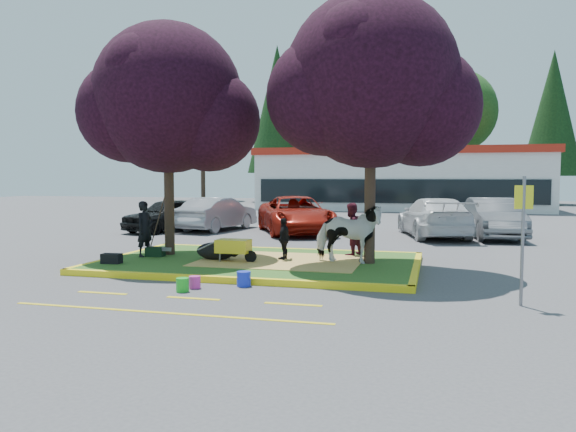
% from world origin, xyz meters
% --- Properties ---
extents(ground, '(90.00, 90.00, 0.00)m').
position_xyz_m(ground, '(0.00, 0.00, 0.00)').
color(ground, '#424244').
rests_on(ground, ground).
extents(median_island, '(8.00, 5.00, 0.15)m').
position_xyz_m(median_island, '(0.00, 0.00, 0.07)').
color(median_island, '#285A1C').
rests_on(median_island, ground).
extents(curb_near, '(8.30, 0.16, 0.15)m').
position_xyz_m(curb_near, '(0.00, -2.58, 0.07)').
color(curb_near, yellow).
rests_on(curb_near, ground).
extents(curb_far, '(8.30, 0.16, 0.15)m').
position_xyz_m(curb_far, '(0.00, 2.58, 0.07)').
color(curb_far, yellow).
rests_on(curb_far, ground).
extents(curb_left, '(0.16, 5.30, 0.15)m').
position_xyz_m(curb_left, '(-4.08, 0.00, 0.07)').
color(curb_left, yellow).
rests_on(curb_left, ground).
extents(curb_right, '(0.16, 5.30, 0.15)m').
position_xyz_m(curb_right, '(4.08, 0.00, 0.07)').
color(curb_right, yellow).
rests_on(curb_right, ground).
extents(straw_bedding, '(4.20, 3.00, 0.01)m').
position_xyz_m(straw_bedding, '(0.60, 0.00, 0.15)').
color(straw_bedding, '#E3BC5D').
rests_on(straw_bedding, median_island).
extents(tree_purple_left, '(5.06, 4.20, 6.51)m').
position_xyz_m(tree_purple_left, '(-2.78, 0.38, 4.36)').
color(tree_purple_left, black).
rests_on(tree_purple_left, median_island).
extents(tree_purple_right, '(5.30, 4.40, 6.82)m').
position_xyz_m(tree_purple_right, '(2.92, 0.18, 4.56)').
color(tree_purple_right, black).
rests_on(tree_purple_right, median_island).
extents(fire_lane_stripe_a, '(1.10, 0.12, 0.01)m').
position_xyz_m(fire_lane_stripe_a, '(-2.00, -4.20, 0.00)').
color(fire_lane_stripe_a, yellow).
rests_on(fire_lane_stripe_a, ground).
extents(fire_lane_stripe_b, '(1.10, 0.12, 0.01)m').
position_xyz_m(fire_lane_stripe_b, '(0.00, -4.20, 0.00)').
color(fire_lane_stripe_b, yellow).
rests_on(fire_lane_stripe_b, ground).
extents(fire_lane_stripe_c, '(1.10, 0.12, 0.01)m').
position_xyz_m(fire_lane_stripe_c, '(2.00, -4.20, 0.00)').
color(fire_lane_stripe_c, yellow).
rests_on(fire_lane_stripe_c, ground).
extents(fire_lane_long, '(6.00, 0.10, 0.01)m').
position_xyz_m(fire_lane_long, '(0.00, -5.40, 0.00)').
color(fire_lane_long, yellow).
rests_on(fire_lane_long, ground).
extents(retail_building, '(20.40, 8.40, 4.40)m').
position_xyz_m(retail_building, '(2.00, 27.98, 2.25)').
color(retail_building, silver).
rests_on(retail_building, ground).
extents(treeline, '(46.58, 7.80, 14.63)m').
position_xyz_m(treeline, '(1.23, 37.61, 7.73)').
color(treeline, black).
rests_on(treeline, ground).
extents(cow, '(1.86, 0.98, 1.52)m').
position_xyz_m(cow, '(2.38, 0.03, 0.91)').
color(cow, silver).
rests_on(cow, median_island).
extents(calf, '(1.22, 0.94, 0.47)m').
position_xyz_m(calf, '(-1.13, -0.25, 0.38)').
color(calf, black).
rests_on(calf, median_island).
extents(handler, '(0.49, 0.63, 1.54)m').
position_xyz_m(handler, '(-3.26, -0.18, 0.92)').
color(handler, black).
rests_on(handler, median_island).
extents(visitor_a, '(0.84, 0.90, 1.48)m').
position_xyz_m(visitor_a, '(2.23, 1.51, 0.89)').
color(visitor_a, '#4F1626').
rests_on(visitor_a, median_island).
extents(visitor_b, '(0.34, 0.68, 1.12)m').
position_xyz_m(visitor_b, '(0.63, 0.20, 0.71)').
color(visitor_b, black).
rests_on(visitor_b, median_island).
extents(wheelbarrow, '(1.55, 0.52, 0.58)m').
position_xyz_m(wheelbarrow, '(-0.54, -0.48, 0.55)').
color(wheelbarrow, black).
rests_on(wheelbarrow, median_island).
extents(gear_bag_dark, '(0.51, 0.30, 0.25)m').
position_xyz_m(gear_bag_dark, '(-3.46, -1.53, 0.28)').
color(gear_bag_dark, black).
rests_on(gear_bag_dark, median_island).
extents(gear_bag_green, '(0.51, 0.34, 0.26)m').
position_xyz_m(gear_bag_green, '(-3.00, -0.09, 0.28)').
color(gear_bag_green, black).
rests_on(gear_bag_green, median_island).
extents(sign_post, '(0.33, 0.11, 2.37)m').
position_xyz_m(sign_post, '(6.06, -3.24, 1.45)').
color(sign_post, slate).
rests_on(sign_post, ground).
extents(bucket_green, '(0.31, 0.31, 0.28)m').
position_xyz_m(bucket_green, '(-0.49, -3.65, 0.14)').
color(bucket_green, green).
rests_on(bucket_green, ground).
extents(bucket_pink, '(0.26, 0.26, 0.26)m').
position_xyz_m(bucket_pink, '(-0.38, -3.27, 0.13)').
color(bucket_pink, '#E733A2').
rests_on(bucket_pink, ground).
extents(bucket_blue, '(0.40, 0.40, 0.32)m').
position_xyz_m(bucket_blue, '(0.55, -2.80, 0.16)').
color(bucket_blue, '#1A2FD6').
rests_on(bucket_blue, ground).
extents(car_black, '(3.20, 4.54, 1.44)m').
position_xyz_m(car_black, '(-6.64, 7.94, 0.72)').
color(car_black, black).
rests_on(car_black, ground).
extents(car_silver, '(2.33, 4.63, 1.46)m').
position_xyz_m(car_silver, '(-4.77, 8.96, 0.73)').
color(car_silver, gray).
rests_on(car_silver, ground).
extents(car_red, '(4.70, 6.15, 1.55)m').
position_xyz_m(car_red, '(-1.13, 8.56, 0.78)').
color(car_red, maroon).
rests_on(car_red, ground).
extents(car_white, '(3.34, 5.66, 1.54)m').
position_xyz_m(car_white, '(4.47, 8.56, 0.77)').
color(car_white, silver).
rests_on(car_white, ground).
extents(car_grey, '(2.17, 4.84, 1.54)m').
position_xyz_m(car_grey, '(6.69, 8.73, 0.77)').
color(car_grey, slate).
rests_on(car_grey, ground).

